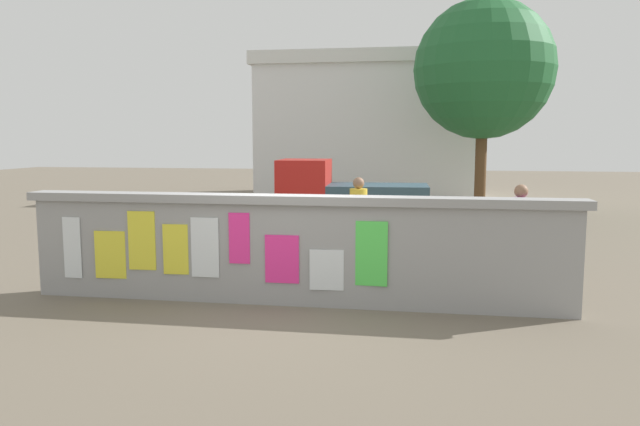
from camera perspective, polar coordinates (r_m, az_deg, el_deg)
name	(u,v)px	position (r m, az deg, el deg)	size (l,w,h in m)	color
ground	(354,225)	(16.50, 3.22, -1.17)	(60.00, 60.00, 0.00)	#6B6051
poster_wall	(292,248)	(8.57, -2.64, -3.37)	(7.96, 0.42, 1.56)	#959595
auto_rickshaw_truck	(345,199)	(14.70, 2.35, 1.36)	(3.66, 1.64, 1.85)	black
motorcycle	(198,226)	(13.33, -11.51, -1.25)	(1.87, 0.69, 0.87)	black
bicycle_near	(339,255)	(10.37, 1.81, -4.02)	(1.66, 0.58, 0.95)	black
bicycle_far	(173,251)	(11.09, -13.76, -3.49)	(1.69, 0.48, 0.95)	black
person_walking	(358,210)	(11.61, 3.65, 0.27)	(0.47, 0.47, 1.62)	#3F994C
person_bystander	(520,223)	(10.32, 18.40, -0.92)	(0.47, 0.47, 1.62)	yellow
tree_roadside	(484,70)	(19.78, 15.24, 12.96)	(4.31, 4.31, 6.65)	brown
building_background	(367,126)	(25.15, 4.48, 8.17)	(8.73, 5.08, 5.67)	white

